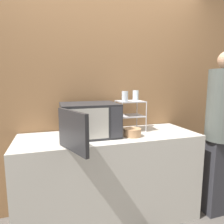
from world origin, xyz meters
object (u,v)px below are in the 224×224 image
object	(u,v)px
microwave	(89,120)
bowl	(132,132)
glass_front_left	(125,96)
glass_back_right	(136,95)
dish_rack	(130,109)
person	(222,126)

from	to	relation	value
microwave	bowl	xyz separation A→B (m)	(0.40, -0.12, -0.12)
glass_front_left	glass_back_right	bearing A→B (deg)	39.29
dish_rack	glass_back_right	world-z (taller)	glass_back_right
dish_rack	bowl	xyz separation A→B (m)	(-0.07, -0.24, -0.20)
glass_front_left	glass_back_right	size ratio (longest dim) A/B	1.00
dish_rack	glass_back_right	distance (m)	0.19
bowl	person	xyz separation A→B (m)	(0.94, -0.15, 0.04)
glass_back_right	glass_front_left	bearing A→B (deg)	-140.71
glass_back_right	bowl	world-z (taller)	glass_back_right
microwave	dish_rack	xyz separation A→B (m)	(0.48, 0.11, 0.07)
glass_front_left	person	world-z (taller)	person
glass_back_right	bowl	xyz separation A→B (m)	(-0.17, -0.31, -0.34)
glass_front_left	person	bearing A→B (deg)	-18.00
microwave	glass_back_right	size ratio (longest dim) A/B	7.63
dish_rack	bowl	bearing A→B (deg)	-106.78
microwave	glass_back_right	distance (m)	0.64
glass_front_left	bowl	world-z (taller)	glass_front_left
microwave	dish_rack	world-z (taller)	dish_rack
microwave	glass_front_left	xyz separation A→B (m)	(0.39, 0.04, 0.22)
glass_back_right	person	bearing A→B (deg)	-31.07
dish_rack	bowl	world-z (taller)	dish_rack
bowl	dish_rack	bearing A→B (deg)	73.22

